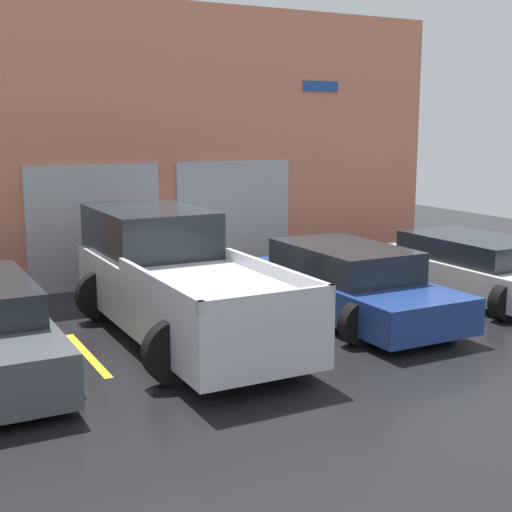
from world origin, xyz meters
name	(u,v)px	position (x,y,z in m)	size (l,w,h in m)	color
ground_plane	(240,312)	(0.00, 0.00, 0.00)	(28.00, 28.00, 0.00)	black
shophouse_building	(169,146)	(0.00, 3.29, 2.81)	(12.83, 0.68, 5.70)	#D17A5B
pickup_truck	(175,280)	(-1.50, -0.74, 0.87)	(2.46, 5.44, 1.88)	silver
sedan_white	(476,268)	(4.51, -1.06, 0.55)	(2.24, 4.79, 1.15)	white
sedan_side	(346,283)	(1.50, -1.05, 0.58)	(2.21, 4.62, 1.22)	navy
parking_stripe_left	(87,354)	(-3.00, -1.09, 0.00)	(0.12, 2.20, 0.01)	gold
parking_stripe_centre	(270,327)	(0.00, -1.09, 0.00)	(0.12, 2.20, 0.01)	gold
parking_stripe_right	(414,305)	(3.00, -1.09, 0.00)	(0.12, 2.20, 0.01)	gold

